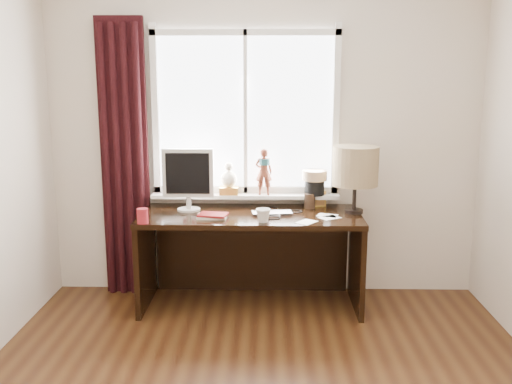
{
  "coord_description": "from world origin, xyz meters",
  "views": [
    {
      "loc": [
        0.03,
        -2.64,
        1.8
      ],
      "look_at": [
        -0.05,
        1.25,
        1.0
      ],
      "focal_mm": 40.0,
      "sensor_mm": 36.0,
      "label": 1
    }
  ],
  "objects_px": {
    "red_cup": "(143,216)",
    "desk": "(251,241)",
    "monitor": "(188,176)",
    "mug": "(263,215)",
    "table_lamp": "(355,167)",
    "laptop": "(272,213)"
  },
  "relations": [
    {
      "from": "red_cup",
      "to": "monitor",
      "type": "xyz_separation_m",
      "value": [
        0.28,
        0.4,
        0.22
      ]
    },
    {
      "from": "mug",
      "to": "table_lamp",
      "type": "relative_size",
      "value": 0.21
    },
    {
      "from": "laptop",
      "to": "table_lamp",
      "type": "bearing_deg",
      "value": -0.87
    },
    {
      "from": "mug",
      "to": "desk",
      "type": "distance_m",
      "value": 0.47
    },
    {
      "from": "monitor",
      "to": "table_lamp",
      "type": "distance_m",
      "value": 1.3
    },
    {
      "from": "red_cup",
      "to": "monitor",
      "type": "bearing_deg",
      "value": 54.94
    },
    {
      "from": "desk",
      "to": "monitor",
      "type": "bearing_deg",
      "value": -179.97
    },
    {
      "from": "laptop",
      "to": "monitor",
      "type": "relative_size",
      "value": 0.62
    },
    {
      "from": "laptop",
      "to": "desk",
      "type": "distance_m",
      "value": 0.33
    },
    {
      "from": "red_cup",
      "to": "table_lamp",
      "type": "xyz_separation_m",
      "value": [
        1.57,
        0.34,
        0.31
      ]
    },
    {
      "from": "mug",
      "to": "table_lamp",
      "type": "distance_m",
      "value": 0.82
    },
    {
      "from": "red_cup",
      "to": "table_lamp",
      "type": "distance_m",
      "value": 1.64
    },
    {
      "from": "red_cup",
      "to": "monitor",
      "type": "relative_size",
      "value": 0.22
    },
    {
      "from": "laptop",
      "to": "red_cup",
      "type": "distance_m",
      "value": 0.98
    },
    {
      "from": "mug",
      "to": "table_lamp",
      "type": "xyz_separation_m",
      "value": [
        0.7,
        0.29,
        0.31
      ]
    },
    {
      "from": "red_cup",
      "to": "monitor",
      "type": "height_order",
      "value": "monitor"
    },
    {
      "from": "monitor",
      "to": "desk",
      "type": "bearing_deg",
      "value": 0.03
    },
    {
      "from": "red_cup",
      "to": "desk",
      "type": "bearing_deg",
      "value": 27.27
    },
    {
      "from": "desk",
      "to": "mug",
      "type": "bearing_deg",
      "value": -74.13
    },
    {
      "from": "red_cup",
      "to": "table_lamp",
      "type": "bearing_deg",
      "value": 12.25
    },
    {
      "from": "desk",
      "to": "table_lamp",
      "type": "xyz_separation_m",
      "value": [
        0.8,
        -0.06,
        0.61
      ]
    },
    {
      "from": "mug",
      "to": "laptop",
      "type": "bearing_deg",
      "value": 73.38
    }
  ]
}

